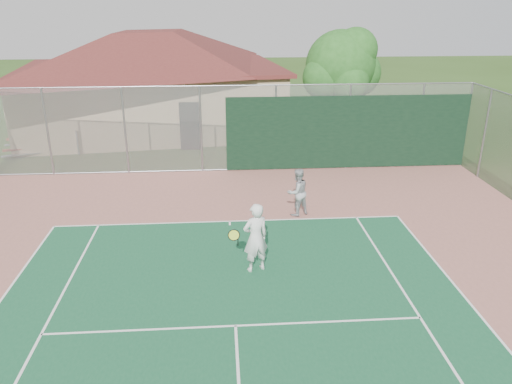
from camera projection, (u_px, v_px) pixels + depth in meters
back_fence at (278, 131)px, 20.21m from camera, size 20.08×0.11×3.53m
clubhouse at (152, 71)px, 26.34m from camera, size 15.17×11.09×6.09m
bleachers at (43, 139)px, 23.16m from camera, size 3.64×2.82×1.13m
tree at (342, 68)px, 23.72m from camera, size 3.92×3.72×5.47m
player_white_front at (255, 238)px, 12.73m from camera, size 1.12×0.70×1.87m
player_grey_back at (297, 193)px, 16.15m from camera, size 0.95×0.88×1.58m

